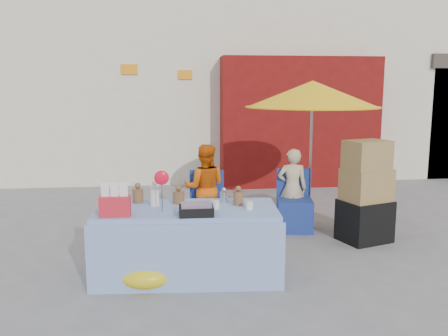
{
  "coord_description": "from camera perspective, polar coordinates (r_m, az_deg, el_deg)",
  "views": [
    {
      "loc": [
        -0.42,
        -5.19,
        1.99
      ],
      "look_at": [
        0.24,
        0.6,
        1.0
      ],
      "focal_mm": 38.0,
      "sensor_mm": 36.0,
      "label": 1
    }
  ],
  "objects": [
    {
      "name": "ground",
      "position": [
        5.57,
        -1.78,
        -11.28
      ],
      "size": [
        80.0,
        80.0,
        0.0
      ],
      "primitive_type": "plane",
      "color": "slate",
      "rests_on": "ground"
    },
    {
      "name": "backdrop",
      "position": [
        12.79,
        -2.35,
        14.6
      ],
      "size": [
        14.0,
        8.0,
        7.8
      ],
      "color": "silver",
      "rests_on": "ground"
    },
    {
      "name": "market_table",
      "position": [
        5.11,
        -4.48,
        -8.74
      ],
      "size": [
        1.99,
        1.03,
        1.17
      ],
      "rotation": [
        0.0,
        0.0,
        -0.07
      ],
      "color": "#86A8D7",
      "rests_on": "ground"
    },
    {
      "name": "chair_left",
      "position": [
        6.57,
        -2.19,
        -5.67
      ],
      "size": [
        0.55,
        0.54,
        0.85
      ],
      "rotation": [
        0.0,
        0.0,
        -0.15
      ],
      "color": "navy",
      "rests_on": "ground"
    },
    {
      "name": "chair_right",
      "position": [
        6.78,
        8.45,
        -5.3
      ],
      "size": [
        0.55,
        0.54,
        0.85
      ],
      "rotation": [
        0.0,
        0.0,
        -0.15
      ],
      "color": "navy",
      "rests_on": "ground"
    },
    {
      "name": "vendor_orange",
      "position": [
        6.62,
        -2.32,
        -2.39
      ],
      "size": [
        0.66,
        0.55,
        1.22
      ],
      "primitive_type": "imported",
      "rotation": [
        0.0,
        0.0,
        2.99
      ],
      "color": "#DD5A0B",
      "rests_on": "ground"
    },
    {
      "name": "vendor_beige",
      "position": [
        6.83,
        8.21,
        -2.44
      ],
      "size": [
        0.45,
        0.33,
        1.15
      ],
      "primitive_type": "imported",
      "rotation": [
        0.0,
        0.0,
        2.99
      ],
      "color": "#CAB98F",
      "rests_on": "ground"
    },
    {
      "name": "umbrella",
      "position": [
        6.91,
        10.59,
        8.66
      ],
      "size": [
        1.9,
        1.9,
        2.09
      ],
      "color": "gray",
      "rests_on": "ground"
    },
    {
      "name": "box_stack",
      "position": [
        6.41,
        16.67,
        -3.17
      ],
      "size": [
        0.73,
        0.66,
        1.33
      ],
      "rotation": [
        0.0,
        0.0,
        0.33
      ],
      "color": "black",
      "rests_on": "ground"
    },
    {
      "name": "tarp_bundle",
      "position": [
        4.95,
        -9.21,
        -12.46
      ],
      "size": [
        0.71,
        0.63,
        0.27
      ],
      "primitive_type": "ellipsoid",
      "rotation": [
        0.0,
        0.0,
        0.27
      ],
      "color": "gold",
      "rests_on": "ground"
    }
  ]
}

